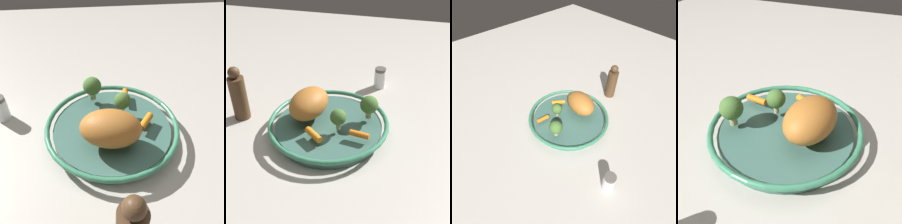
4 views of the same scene
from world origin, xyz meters
TOP-DOWN VIEW (x-y plane):
  - ground_plane at (0.00, 0.00)m, footprint 2.26×2.26m
  - serving_bowl at (0.00, 0.00)m, footprint 0.35×0.35m
  - roast_chicken_piece at (0.01, 0.06)m, footprint 0.16×0.12m
  - baby_carrot_center at (-0.08, 0.02)m, footprint 0.05×0.06m
  - baby_carrot_near_rim at (-0.05, -0.10)m, footprint 0.02×0.05m
  - broccoli_floret_edge at (0.04, -0.11)m, footprint 0.05×0.05m
  - broccoli_floret_small at (-0.03, -0.04)m, footprint 0.04×0.04m
  - salt_shaker at (0.30, -0.10)m, footprint 0.04×0.04m

SIDE VIEW (x-z plane):
  - ground_plane at x=0.00m, z-range 0.00..0.00m
  - serving_bowl at x=0.00m, z-range 0.00..0.05m
  - salt_shaker at x=0.30m, z-range 0.00..0.07m
  - baby_carrot_near_rim at x=-0.05m, z-range 0.04..0.06m
  - baby_carrot_center at x=-0.08m, z-range 0.04..0.06m
  - broccoli_floret_small at x=-0.03m, z-range 0.05..0.11m
  - roast_chicken_piece at x=0.01m, z-range 0.04..0.13m
  - broccoli_floret_edge at x=0.04m, z-range 0.05..0.12m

